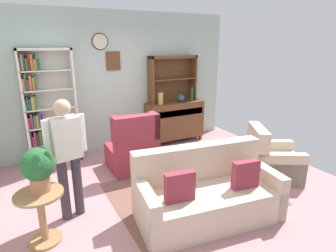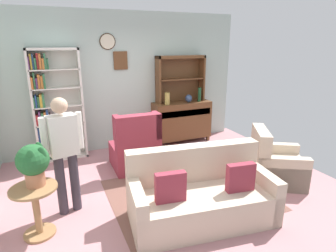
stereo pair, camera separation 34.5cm
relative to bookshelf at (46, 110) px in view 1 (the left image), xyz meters
The scene contains 17 objects.
ground_plane 2.65m from the bookshelf, 52.61° to the right, with size 5.40×4.60×0.02m, color #B27A7F.
wall_back 1.54m from the bookshelf, ahead, with size 5.00×0.09×2.80m.
area_rug 2.98m from the bookshelf, 53.09° to the right, with size 2.25×1.88×0.01m, color brown.
bookshelf is the anchor object (origin of this frame).
sideboard 2.69m from the bookshelf, ahead, with size 1.30×0.45×0.92m.
sideboard_hutch 2.70m from the bookshelf, ahead, with size 1.10×0.26×1.00m.
vase_tall 2.26m from the bookshelf, ahead, with size 0.11×0.11×0.25m, color tan.
vase_round 2.78m from the bookshelf, ahead, with size 0.15×0.15×0.17m, color #33476B.
bottle_wine 3.04m from the bookshelf, ahead, with size 0.07×0.07×0.31m, color #194223.
couch_floral 3.30m from the bookshelf, 60.82° to the right, with size 1.90×1.09×0.90m.
armchair_floral 4.06m from the bookshelf, 37.39° to the right, with size 1.05×1.04×0.88m.
wingback_chair 1.76m from the bookshelf, 40.34° to the right, with size 0.80×0.82×1.05m.
plant_stand 2.45m from the bookshelf, 98.35° to the right, with size 0.52×0.52×0.62m.
potted_plant_large 2.32m from the bookshelf, 97.52° to the right, with size 0.36×0.36×0.49m.
person_reading 1.98m from the bookshelf, 88.83° to the right, with size 0.52×0.27×1.56m.
coffee_table 2.72m from the bookshelf, 47.72° to the right, with size 0.80×0.50×0.42m.
book_stack 2.68m from the bookshelf, 48.53° to the right, with size 0.22×0.17×0.10m.
Camera 1 is at (-1.87, -3.46, 2.20)m, focal length 29.97 mm.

